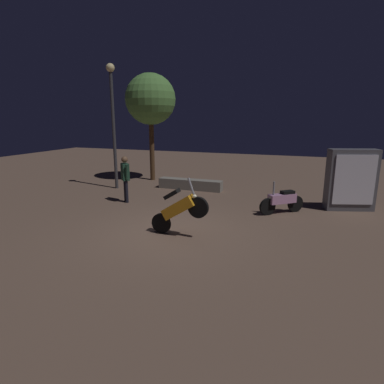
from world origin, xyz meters
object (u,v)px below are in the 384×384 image
Objects in this scene: streetlamp_near at (113,112)px; motorcycle_pink_parked_left at (282,201)px; motorcycle_orange_foreground at (179,209)px; person_rider_beside at (125,175)px; kiosk_billboard at (351,180)px.

motorcycle_pink_parked_left is at bearing -10.96° from streetlamp_near.
motorcycle_orange_foreground is 7.19m from streetlamp_near.
motorcycle_orange_foreground is at bearing -84.92° from person_rider_beside.
motorcycle_pink_parked_left is at bearing 55.26° from motorcycle_orange_foreground.
streetlamp_near reaches higher than kiosk_billboard.
motorcycle_orange_foreground is 0.96× the size of person_rider_beside.
streetlamp_near is at bearing -18.60° from kiosk_billboard.
motorcycle_pink_parked_left is 0.25× the size of streetlamp_near.
kiosk_billboard is at bearing 170.19° from motorcycle_pink_parked_left.
person_rider_beside reaches higher than motorcycle_orange_foreground.
person_rider_beside is at bearing -34.66° from motorcycle_pink_parked_left.
motorcycle_pink_parked_left is at bearing -40.92° from person_rider_beside.
motorcycle_orange_foreground is 3.95m from motorcycle_pink_parked_left.
motorcycle_pink_parked_left is 2.55m from kiosk_billboard.
streetlamp_near is at bearing 140.65° from motorcycle_orange_foreground.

